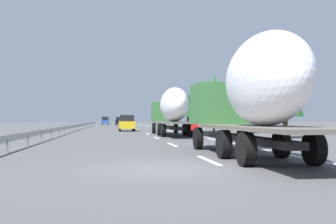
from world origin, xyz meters
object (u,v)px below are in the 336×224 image
(car_blue_sedan, at_px, (105,121))
(car_black_suv, at_px, (119,121))
(car_red_compact, at_px, (125,122))
(car_yellow_coupe, at_px, (127,123))
(road_sign, at_px, (179,113))
(truck_lead, at_px, (172,109))
(truck_trailing, at_px, (252,92))

(car_blue_sedan, height_order, car_black_suv, car_blue_sedan)
(car_red_compact, bearing_deg, car_yellow_coupe, 179.26)
(car_blue_sedan, bearing_deg, car_red_compact, -174.95)
(car_black_suv, height_order, road_sign, road_sign)
(truck_lead, relative_size, car_red_compact, 3.25)
(car_black_suv, height_order, car_yellow_coupe, car_yellow_coupe)
(truck_lead, relative_size, road_sign, 4.45)
(truck_lead, relative_size, truck_trailing, 1.11)
(truck_trailing, distance_m, car_blue_sedan, 86.87)
(truck_lead, bearing_deg, car_black_suv, 3.96)
(car_black_suv, xyz_separation_m, road_sign, (-38.19, -6.76, 1.19))
(car_red_compact, relative_size, car_blue_sedan, 0.95)
(truck_lead, height_order, car_yellow_coupe, truck_lead)
(car_yellow_coupe, bearing_deg, truck_trailing, -173.91)
(car_blue_sedan, distance_m, car_black_suv, 14.19)
(car_red_compact, distance_m, road_sign, 12.30)
(truck_lead, distance_m, car_yellow_coupe, 13.20)
(truck_trailing, xyz_separation_m, car_black_suv, (72.78, 3.66, -1.48))
(car_red_compact, xyz_separation_m, car_black_suv, (27.77, 0.34, 0.04))
(truck_trailing, distance_m, car_black_suv, 72.89)
(truck_trailing, relative_size, car_blue_sedan, 2.76)
(truck_trailing, distance_m, car_yellow_coupe, 32.83)
(truck_lead, relative_size, car_black_suv, 3.30)
(car_blue_sedan, bearing_deg, car_black_suv, -166.42)
(truck_lead, xyz_separation_m, car_yellow_coupe, (12.66, 3.48, -1.39))
(car_blue_sedan, relative_size, car_yellow_coupe, 1.10)
(car_red_compact, xyz_separation_m, car_yellow_coupe, (-12.39, 0.16, 0.04))
(car_red_compact, distance_m, car_black_suv, 27.78)
(truck_lead, bearing_deg, truck_trailing, -180.00)
(car_black_suv, distance_m, road_sign, 38.81)
(car_blue_sedan, bearing_deg, truck_lead, -174.01)
(car_red_compact, relative_size, car_black_suv, 1.02)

